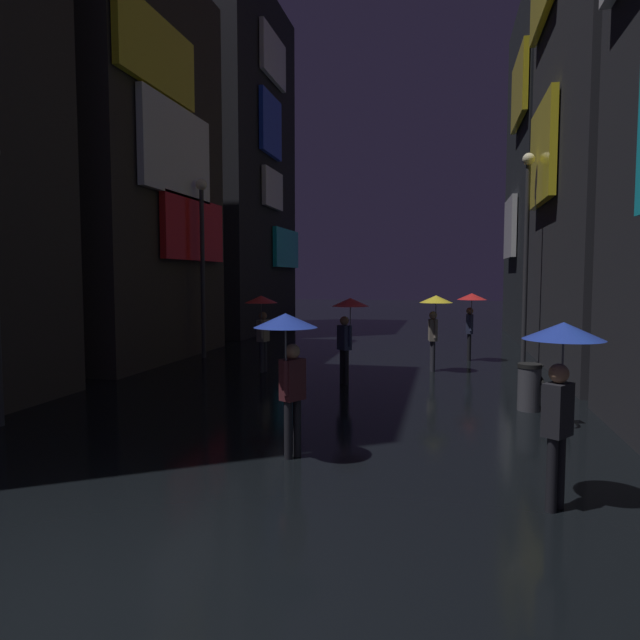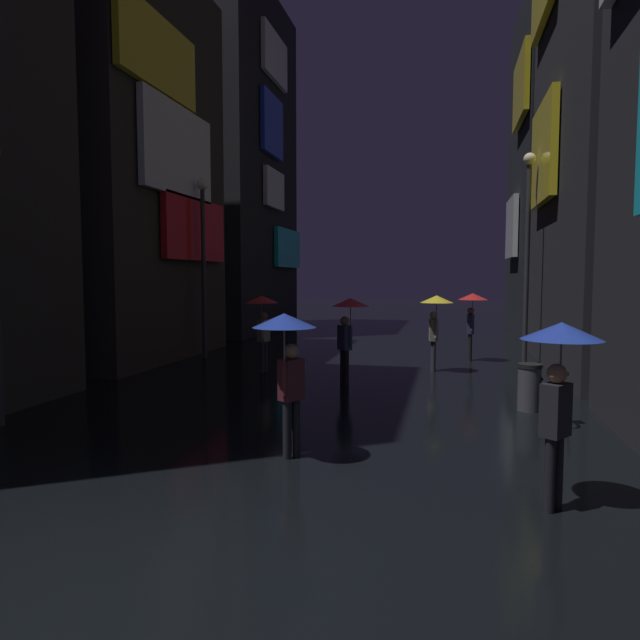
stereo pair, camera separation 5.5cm
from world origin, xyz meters
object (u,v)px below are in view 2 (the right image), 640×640
at_px(pedestrian_foreground_left_blue, 560,362).
at_px(pedestrian_foreground_right_yellow, 436,312).
at_px(streetlamp_right_far, 528,235).
at_px(pedestrian_near_crossing_red, 349,317).
at_px(trash_bin, 529,387).
at_px(pedestrian_far_right_red, 472,308).
at_px(bicycle_parked_at_storefront, 550,397).
at_px(streetlamp_left_far, 203,247).
at_px(pedestrian_midstreet_left_blue, 287,345).
at_px(pedestrian_midstreet_centre_red, 262,312).

distance_m(pedestrian_foreground_left_blue, pedestrian_foreground_right_yellow, 9.27).
bearing_deg(streetlamp_right_far, pedestrian_near_crossing_red, -135.61).
relative_size(pedestrian_foreground_left_blue, trash_bin, 2.28).
bearing_deg(trash_bin, pedestrian_far_right_red, 97.45).
xyz_separation_m(bicycle_parked_at_storefront, streetlamp_right_far, (0.40, 6.84, 3.47)).
xyz_separation_m(pedestrian_near_crossing_red, streetlamp_left_far, (-5.38, 3.62, 1.90)).
bearing_deg(pedestrian_near_crossing_red, streetlamp_left_far, 146.07).
xyz_separation_m(pedestrian_far_right_red, pedestrian_foreground_right_yellow, (-1.06, -2.29, 0.00)).
xyz_separation_m(pedestrian_foreground_left_blue, pedestrian_far_right_red, (-0.51, 11.43, 0.00)).
distance_m(pedestrian_foreground_right_yellow, streetlamp_right_far, 4.02).
bearing_deg(pedestrian_far_right_red, trash_bin, -82.55).
bearing_deg(streetlamp_right_far, bicycle_parked_at_storefront, -93.32).
bearing_deg(streetlamp_right_far, pedestrian_midstreet_left_blue, -113.59).
bearing_deg(pedestrian_far_right_red, pedestrian_midstreet_centre_red, -148.47).
bearing_deg(pedestrian_midstreet_left_blue, pedestrian_foreground_left_blue, -15.04).
bearing_deg(pedestrian_near_crossing_red, trash_bin, -25.37).
height_order(pedestrian_midstreet_centre_red, pedestrian_far_right_red, same).
relative_size(pedestrian_midstreet_centre_red, trash_bin, 2.28).
xyz_separation_m(pedestrian_near_crossing_red, trash_bin, (3.92, -1.86, -1.20)).
height_order(pedestrian_midstreet_left_blue, streetlamp_left_far, streetlamp_left_far).
distance_m(pedestrian_near_crossing_red, streetlamp_right_far, 6.83).
relative_size(pedestrian_midstreet_left_blue, streetlamp_right_far, 0.34).
height_order(pedestrian_near_crossing_red, trash_bin, pedestrian_near_crossing_red).
height_order(pedestrian_foreground_right_yellow, streetlamp_right_far, streetlamp_right_far).
height_order(pedestrian_near_crossing_red, pedestrian_midstreet_centre_red, same).
bearing_deg(streetlamp_left_far, bicycle_parked_at_storefront, -31.71).
distance_m(pedestrian_far_right_red, streetlamp_right_far, 2.69).
height_order(pedestrian_far_right_red, pedestrian_midstreet_left_blue, same).
distance_m(pedestrian_near_crossing_red, pedestrian_foreground_right_yellow, 3.13).
xyz_separation_m(pedestrian_foreground_left_blue, streetlamp_left_far, (-8.95, 10.36, 1.90)).
bearing_deg(trash_bin, streetlamp_left_far, 149.50).
xyz_separation_m(pedestrian_far_right_red, streetlamp_right_far, (1.56, -0.16, 2.19)).
bearing_deg(pedestrian_midstreet_left_blue, pedestrian_far_right_red, 74.26).
bearing_deg(bicycle_parked_at_storefront, trash_bin, 123.68).
bearing_deg(pedestrian_far_right_red, pedestrian_near_crossing_red, -123.20).
bearing_deg(streetlamp_right_far, pedestrian_foreground_right_yellow, -140.78).
bearing_deg(streetlamp_right_far, trash_bin, -96.25).
distance_m(pedestrian_midstreet_left_blue, trash_bin, 5.62).
distance_m(pedestrian_foreground_left_blue, pedestrian_far_right_red, 11.44).
xyz_separation_m(pedestrian_foreground_left_blue, streetlamp_right_far, (1.05, 11.27, 2.19)).
bearing_deg(pedestrian_foreground_right_yellow, trash_bin, -65.79).
height_order(pedestrian_midstreet_centre_red, trash_bin, pedestrian_midstreet_centre_red).
xyz_separation_m(pedestrian_foreground_left_blue, pedestrian_foreground_right_yellow, (-1.57, 9.14, 0.00)).
bearing_deg(pedestrian_foreground_right_yellow, pedestrian_midstreet_centre_red, -165.63).
distance_m(pedestrian_foreground_left_blue, streetlamp_left_far, 13.82).
distance_m(pedestrian_midstreet_centre_red, pedestrian_far_right_red, 6.64).
relative_size(pedestrian_near_crossing_red, trash_bin, 2.28).
xyz_separation_m(pedestrian_near_crossing_red, pedestrian_foreground_left_blue, (3.58, -6.74, 0.00)).
relative_size(pedestrian_foreground_right_yellow, trash_bin, 2.28).
height_order(pedestrian_foreground_right_yellow, trash_bin, pedestrian_foreground_right_yellow).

